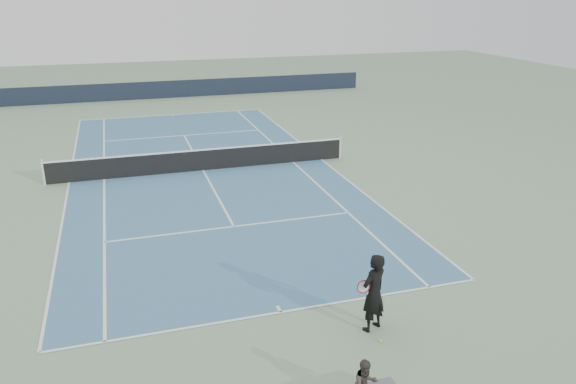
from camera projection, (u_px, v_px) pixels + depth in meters
name	position (u px, v px, depth m)	size (l,w,h in m)	color
ground	(203.00, 171.00, 24.38)	(80.00, 80.00, 0.00)	gray
court_surface	(203.00, 170.00, 24.38)	(10.97, 23.77, 0.01)	teal
tennis_net	(202.00, 159.00, 24.21)	(12.90, 0.10, 1.07)	silver
windscreen_far	(163.00, 90.00, 40.23)	(30.00, 0.25, 1.20)	black
tennis_player	(373.00, 293.00, 12.75)	(0.89, 0.77, 1.91)	black
tennis_ball	(380.00, 341.00, 12.56)	(0.07, 0.07, 0.07)	#C0E72F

